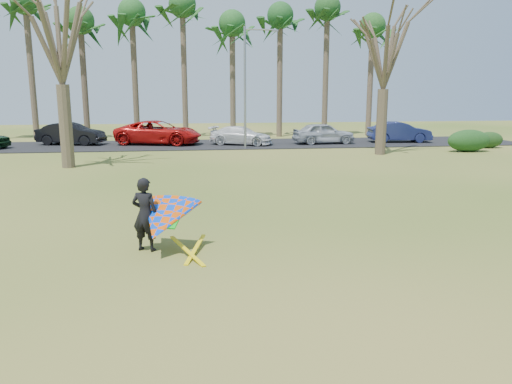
{
  "coord_description": "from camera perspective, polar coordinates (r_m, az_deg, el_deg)",
  "views": [
    {
      "loc": [
        -1.86,
        -11.59,
        3.89
      ],
      "look_at": [
        0.0,
        2.0,
        1.1
      ],
      "focal_mm": 35.0,
      "sensor_mm": 36.0,
      "label": 1
    }
  ],
  "objects": [
    {
      "name": "car_5",
      "position": [
        39.57,
        16.07,
        6.61
      ],
      "size": [
        4.78,
        2.07,
        1.53
      ],
      "primitive_type": "imported",
      "rotation": [
        0.0,
        0.0,
        1.47
      ],
      "color": "navy",
      "rests_on": "parking_strip"
    },
    {
      "name": "palm_2",
      "position": [
        44.78,
        -24.87,
        19.01
      ],
      "size": [
        4.84,
        4.84,
        12.24
      ],
      "color": "#4E3E2F",
      "rests_on": "ground"
    },
    {
      "name": "parking_strip",
      "position": [
        36.84,
        -4.88,
        5.45
      ],
      "size": [
        46.0,
        7.0,
        0.06
      ],
      "primitive_type": "cube",
      "color": "black",
      "rests_on": "ground"
    },
    {
      "name": "palm_5",
      "position": [
        43.11,
        -8.42,
        20.24
      ],
      "size": [
        4.84,
        4.84,
        12.24
      ],
      "color": "#4F3E2F",
      "rests_on": "ground"
    },
    {
      "name": "palm_6",
      "position": [
        43.09,
        -2.74,
        18.52
      ],
      "size": [
        4.84,
        4.84,
        10.84
      ],
      "color": "brown",
      "rests_on": "ground"
    },
    {
      "name": "bare_tree_right",
      "position": [
        31.99,
        14.56,
        15.94
      ],
      "size": [
        6.27,
        6.27,
        9.21
      ],
      "color": "#46392A",
      "rests_on": "ground"
    },
    {
      "name": "streetlight",
      "position": [
        33.84,
        -1.0,
        12.47
      ],
      "size": [
        2.28,
        0.18,
        8.0
      ],
      "color": "gray",
      "rests_on": "ground"
    },
    {
      "name": "car_4",
      "position": [
        37.29,
        7.73,
        6.69
      ],
      "size": [
        4.61,
        2.1,
        1.54
      ],
      "primitive_type": "imported",
      "rotation": [
        0.0,
        0.0,
        1.64
      ],
      "color": "#A9AFB7",
      "rests_on": "parking_strip"
    },
    {
      "name": "palm_4",
      "position": [
        43.2,
        -14.01,
        19.1
      ],
      "size": [
        4.84,
        4.84,
        11.54
      ],
      "color": "#4E3E2F",
      "rests_on": "ground"
    },
    {
      "name": "hedge_far",
      "position": [
        38.15,
        25.08,
        5.41
      ],
      "size": [
        2.01,
        0.95,
        1.12
      ],
      "primitive_type": "ellipsoid",
      "color": "#163412",
      "rests_on": "ground"
    },
    {
      "name": "car_3",
      "position": [
        36.21,
        -1.72,
        6.47
      ],
      "size": [
        4.9,
        3.5,
        1.32
      ],
      "primitive_type": "imported",
      "rotation": [
        0.0,
        0.0,
        1.16
      ],
      "color": "silver",
      "rests_on": "parking_strip"
    },
    {
      "name": "palm_8",
      "position": [
        44.71,
        8.17,
        19.92
      ],
      "size": [
        4.84,
        4.84,
        12.24
      ],
      "color": "#4B3A2D",
      "rests_on": "ground"
    },
    {
      "name": "car_1",
      "position": [
        38.58,
        -20.39,
        6.26
      ],
      "size": [
        5.03,
        2.81,
        1.57
      ],
      "primitive_type": "imported",
      "rotation": [
        0.0,
        0.0,
        1.32
      ],
      "color": "black",
      "rests_on": "parking_strip"
    },
    {
      "name": "hedge_near",
      "position": [
        35.27,
        23.14,
        5.42
      ],
      "size": [
        2.87,
        1.3,
        1.43
      ],
      "primitive_type": "ellipsoid",
      "color": "#163A15",
      "rests_on": "ground"
    },
    {
      "name": "car_2",
      "position": [
        37.13,
        -11.07,
        6.69
      ],
      "size": [
        6.71,
        4.44,
        1.71
      ],
      "primitive_type": "imported",
      "rotation": [
        0.0,
        0.0,
        1.29
      ],
      "color": "#BA100E",
      "rests_on": "parking_strip"
    },
    {
      "name": "kite_flyer",
      "position": [
        12.3,
        -10.82,
        -3.0
      ],
      "size": [
        2.13,
        2.39,
        2.02
      ],
      "color": "black",
      "rests_on": "ground"
    },
    {
      "name": "palm_9",
      "position": [
        45.75,
        13.18,
        17.83
      ],
      "size": [
        4.84,
        4.84,
        10.84
      ],
      "color": "#4E3D2F",
      "rests_on": "ground"
    },
    {
      "name": "palm_3",
      "position": [
        43.68,
        -19.45,
        17.81
      ],
      "size": [
        4.84,
        4.84,
        10.84
      ],
      "color": "#493A2B",
      "rests_on": "ground"
    },
    {
      "name": "ground",
      "position": [
        12.37,
        1.27,
        -6.84
      ],
      "size": [
        100.0,
        100.0,
        0.0
      ],
      "primitive_type": "plane",
      "color": "#2B5612",
      "rests_on": "ground"
    },
    {
      "name": "palm_7",
      "position": [
        43.72,
        2.79,
        19.32
      ],
      "size": [
        4.84,
        4.84,
        11.54
      ],
      "color": "brown",
      "rests_on": "ground"
    },
    {
      "name": "bare_tree_left",
      "position": [
        27.46,
        -21.66,
        17.05
      ],
      "size": [
        6.6,
        6.6,
        9.7
      ],
      "color": "#47392A",
      "rests_on": "ground"
    }
  ]
}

